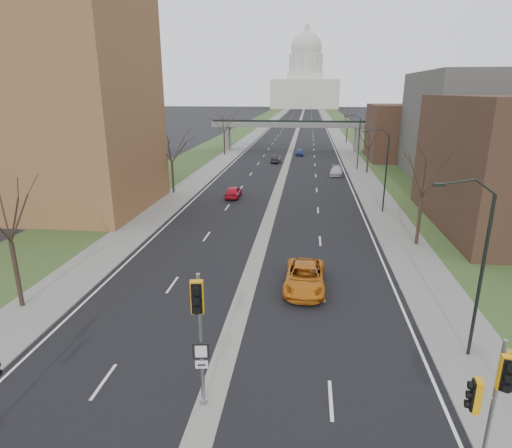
% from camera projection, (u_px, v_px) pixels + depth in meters
% --- Properties ---
extents(ground, '(700.00, 700.00, 0.00)m').
position_uv_depth(ground, '(203.00, 425.00, 16.57)').
color(ground, black).
rests_on(ground, ground).
extents(road_surface, '(20.00, 600.00, 0.01)m').
position_uv_depth(road_surface, '(299.00, 126.00, 158.72)').
color(road_surface, black).
rests_on(road_surface, ground).
extents(median_strip, '(1.20, 600.00, 0.02)m').
position_uv_depth(median_strip, '(299.00, 126.00, 158.72)').
color(median_strip, gray).
rests_on(median_strip, ground).
extents(sidewalk_right, '(4.00, 600.00, 0.12)m').
position_uv_depth(sidewalk_right, '(331.00, 126.00, 157.33)').
color(sidewalk_right, gray).
rests_on(sidewalk_right, ground).
extents(sidewalk_left, '(4.00, 600.00, 0.12)m').
position_uv_depth(sidewalk_left, '(267.00, 125.00, 160.07)').
color(sidewalk_left, gray).
rests_on(sidewalk_left, ground).
extents(grass_verge_right, '(8.00, 600.00, 0.10)m').
position_uv_depth(grass_verge_right, '(348.00, 126.00, 156.65)').
color(grass_verge_right, '#2D4721').
rests_on(grass_verge_right, ground).
extents(grass_verge_left, '(8.00, 600.00, 0.10)m').
position_uv_depth(grass_verge_left, '(251.00, 125.00, 160.76)').
color(grass_verge_left, '#2D4721').
rests_on(grass_verge_left, ground).
extents(apartment_building, '(25.00, 16.00, 22.00)m').
position_uv_depth(apartment_building, '(24.00, 105.00, 44.70)').
color(apartment_building, '#925E3A').
rests_on(apartment_building, ground).
extents(commercial_block_mid, '(18.00, 22.00, 15.00)m').
position_uv_depth(commercial_block_mid, '(482.00, 127.00, 60.41)').
color(commercial_block_mid, '#4F4E49').
rests_on(commercial_block_mid, ground).
extents(commercial_block_far, '(14.00, 14.00, 10.00)m').
position_uv_depth(commercial_block_far, '(408.00, 133.00, 78.90)').
color(commercial_block_far, '#462C21').
rests_on(commercial_block_far, ground).
extents(pedestrian_bridge, '(34.00, 3.00, 6.45)m').
position_uv_depth(pedestrian_bridge, '(291.00, 128.00, 90.94)').
color(pedestrian_bridge, slate).
rests_on(pedestrian_bridge, ground).
extents(capitol, '(48.00, 42.00, 55.75)m').
position_uv_depth(capitol, '(305.00, 82.00, 314.28)').
color(capitol, beige).
rests_on(capitol, ground).
extents(streetlight_near, '(2.61, 0.20, 8.70)m').
position_uv_depth(streetlight_near, '(471.00, 219.00, 18.93)').
color(streetlight_near, black).
rests_on(streetlight_near, sidewalk_right).
extents(streetlight_mid, '(2.61, 0.20, 8.70)m').
position_uv_depth(streetlight_mid, '(380.00, 147.00, 43.57)').
color(streetlight_mid, black).
rests_on(streetlight_mid, sidewalk_right).
extents(streetlight_far, '(2.61, 0.20, 8.70)m').
position_uv_depth(streetlight_far, '(355.00, 126.00, 68.21)').
color(streetlight_far, black).
rests_on(streetlight_far, sidewalk_right).
extents(tree_left_a, '(7.20, 7.20, 9.40)m').
position_uv_depth(tree_left_a, '(3.00, 200.00, 23.66)').
color(tree_left_a, '#382B21').
rests_on(tree_left_a, sidewalk_left).
extents(tree_left_b, '(6.75, 6.75, 8.81)m').
position_uv_depth(tree_left_b, '(171.00, 144.00, 52.21)').
color(tree_left_b, '#382B21').
rests_on(tree_left_b, sidewalk_left).
extents(tree_left_c, '(7.65, 7.65, 9.99)m').
position_uv_depth(tree_left_c, '(224.00, 119.00, 84.19)').
color(tree_left_c, '#382B21').
rests_on(tree_left_c, sidewalk_left).
extents(tree_right_a, '(7.20, 7.20, 9.40)m').
position_uv_depth(tree_right_a, '(425.00, 167.00, 33.96)').
color(tree_right_a, '#382B21').
rests_on(tree_right_a, sidewalk_right).
extents(tree_right_b, '(6.30, 6.30, 8.22)m').
position_uv_depth(tree_right_b, '(370.00, 136.00, 65.47)').
color(tree_right_b, '#382B21').
rests_on(tree_right_b, sidewalk_right).
extents(tree_right_c, '(7.65, 7.65, 9.99)m').
position_uv_depth(tree_right_c, '(348.00, 114.00, 103.01)').
color(tree_right_c, '#382B21').
rests_on(tree_right_c, sidewalk_right).
extents(signal_pole_median, '(0.68, 0.97, 5.85)m').
position_uv_depth(signal_pole_median, '(199.00, 320.00, 16.22)').
color(signal_pole_median, gray).
rests_on(signal_pole_median, ground).
extents(signal_pole_right, '(0.90, 1.02, 5.23)m').
position_uv_depth(signal_pole_right, '(491.00, 393.00, 13.26)').
color(signal_pole_right, gray).
rests_on(signal_pole_right, ground).
extents(warning_sign, '(0.79, 0.35, 2.15)m').
position_uv_depth(warning_sign, '(508.00, 364.00, 17.81)').
color(warning_sign, black).
rests_on(warning_sign, sidewalk_right).
extents(car_left_near, '(1.69, 4.16, 1.41)m').
position_uv_depth(car_left_near, '(233.00, 192.00, 51.74)').
color(car_left_near, red).
rests_on(car_left_near, ground).
extents(car_left_far, '(1.57, 3.95, 1.28)m').
position_uv_depth(car_left_far, '(276.00, 159.00, 76.93)').
color(car_left_far, black).
rests_on(car_left_far, ground).
extents(car_right_near, '(2.70, 5.69, 1.57)m').
position_uv_depth(car_right_near, '(305.00, 277.00, 27.84)').
color(car_right_near, '#C96B15').
rests_on(car_right_near, ground).
extents(car_right_mid, '(2.24, 4.62, 1.30)m').
position_uv_depth(car_right_mid, '(336.00, 171.00, 65.41)').
color(car_right_mid, '#B5B3BB').
rests_on(car_right_mid, ground).
extents(car_right_far, '(1.70, 3.69, 1.23)m').
position_uv_depth(car_right_far, '(299.00, 152.00, 85.61)').
color(car_right_far, navy).
rests_on(car_right_far, ground).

